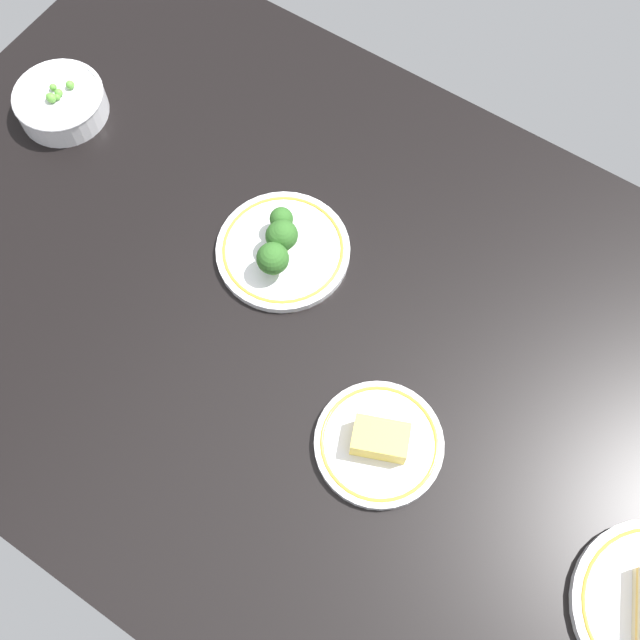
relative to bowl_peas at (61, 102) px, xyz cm
name	(u,v)px	position (x,y,z in cm)	size (l,w,h in cm)	color
dining_table	(320,331)	(-57.20, 9.01, -4.56)	(150.66, 96.73, 4.00)	black
bowl_peas	(61,102)	(0.00, 0.00, 0.00)	(14.96, 14.96, 5.94)	silver
plate_broccoli	(282,247)	(-45.79, 2.23, -0.33)	(20.53, 20.53, 7.60)	silver
plate_cheese	(379,443)	(-73.84, 19.59, -1.22)	(17.80, 17.80, 5.25)	silver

